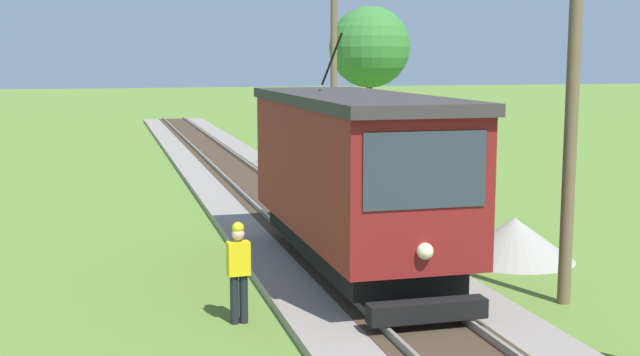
% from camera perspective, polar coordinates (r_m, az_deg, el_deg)
% --- Properties ---
extents(red_tram, '(2.60, 8.54, 4.79)m').
position_cam_1_polar(red_tram, '(17.18, 2.26, 0.36)').
color(red_tram, maroon).
rests_on(red_tram, rail_right).
extents(utility_pole_near_tram, '(1.40, 0.28, 7.94)m').
position_cam_1_polar(utility_pole_near_tram, '(15.71, 16.98, 6.14)').
color(utility_pole_near_tram, brown).
rests_on(utility_pole_near_tram, ground).
extents(utility_pole_mid, '(1.40, 0.26, 8.48)m').
position_cam_1_polar(utility_pole_mid, '(30.47, 0.95, 7.85)').
color(utility_pole_mid, brown).
rests_on(utility_pole_mid, ground).
extents(gravel_pile, '(2.75, 2.75, 0.97)m').
position_cam_1_polar(gravel_pile, '(19.39, 13.19, -4.07)').
color(gravel_pile, '#9E998E').
rests_on(gravel_pile, ground).
extents(second_worker, '(0.39, 0.26, 1.78)m').
position_cam_1_polar(second_worker, '(14.36, -5.62, -6.16)').
color(second_worker, black).
rests_on(second_worker, ground).
extents(tree_left_near, '(4.24, 4.24, 7.25)m').
position_cam_1_polar(tree_left_near, '(43.90, 3.44, 8.96)').
color(tree_left_near, '#4C3823').
rests_on(tree_left_near, ground).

